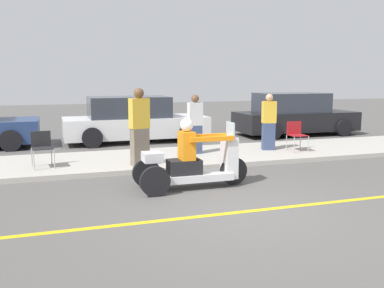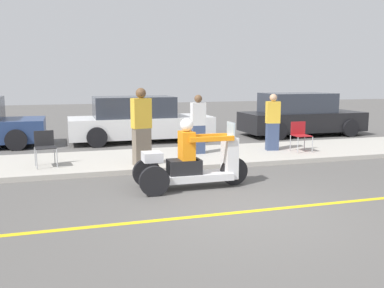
{
  "view_description": "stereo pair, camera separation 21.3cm",
  "coord_description": "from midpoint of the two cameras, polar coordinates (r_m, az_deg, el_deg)",
  "views": [
    {
      "loc": [
        -2.99,
        -6.1,
        2.17
      ],
      "look_at": [
        -0.39,
        1.72,
        0.88
      ],
      "focal_mm": 40.0,
      "sensor_mm": 36.0,
      "label": 1
    },
    {
      "loc": [
        -2.79,
        -6.17,
        2.17
      ],
      "look_at": [
        -0.39,
        1.72,
        0.88
      ],
      "focal_mm": 40.0,
      "sensor_mm": 36.0,
      "label": 2
    }
  ],
  "objects": [
    {
      "name": "parked_car_lot_left",
      "position": [
        16.66,
        14.59,
        3.69
      ],
      "size": [
        4.55,
        2.04,
        1.59
      ],
      "color": "black",
      "rests_on": "ground"
    },
    {
      "name": "spectator_by_tree",
      "position": [
        12.31,
        11.19,
        2.74
      ],
      "size": [
        0.42,
        0.3,
        1.59
      ],
      "color": "#38476B",
      "rests_on": "sidewalk_strip"
    },
    {
      "name": "motorcycle_trike",
      "position": [
        8.41,
        0.81,
        -2.64
      ],
      "size": [
        2.3,
        0.83,
        1.39
      ],
      "color": "black",
      "rests_on": "ground"
    },
    {
      "name": "folding_chair_set_back",
      "position": [
        12.34,
        14.68,
        1.4
      ],
      "size": [
        0.49,
        0.49,
        0.82
      ],
      "color": "#A5A8AD",
      "rests_on": "sidewalk_strip"
    },
    {
      "name": "spectator_mid_group",
      "position": [
        10.03,
        -6.15,
        2.09
      ],
      "size": [
        0.48,
        0.34,
        1.81
      ],
      "color": "#726656",
      "rests_on": "sidewalk_strip"
    },
    {
      "name": "spectator_end_of_line",
      "position": [
        11.54,
        1.36,
        2.5
      ],
      "size": [
        0.38,
        0.23,
        1.59
      ],
      "color": "#38476B",
      "rests_on": "sidewalk_strip"
    },
    {
      "name": "ground_plane",
      "position": [
        7.12,
        7.99,
        -8.96
      ],
      "size": [
        60.0,
        60.0,
        0.0
      ],
      "primitive_type": "plane",
      "color": "#565451"
    },
    {
      "name": "lane_stripe",
      "position": [
        6.97,
        5.05,
        -9.27
      ],
      "size": [
        24.0,
        0.12,
        0.01
      ],
      "color": "gold",
      "rests_on": "ground"
    },
    {
      "name": "parked_car_lot_center",
      "position": [
        14.65,
        -6.71,
        3.15
      ],
      "size": [
        4.79,
        2.03,
        1.53
      ],
      "color": "silver",
      "rests_on": "ground"
    },
    {
      "name": "folding_chair_curbside",
      "position": [
        10.45,
        -18.48,
        -0.08
      ],
      "size": [
        0.52,
        0.52,
        0.82
      ],
      "color": "#A5A8AD",
      "rests_on": "sidewalk_strip"
    },
    {
      "name": "sidewalk_strip",
      "position": [
        11.32,
        -1.83,
        -1.87
      ],
      "size": [
        28.0,
        2.8,
        0.12
      ],
      "color": "#B2ADA3",
      "rests_on": "ground"
    }
  ]
}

